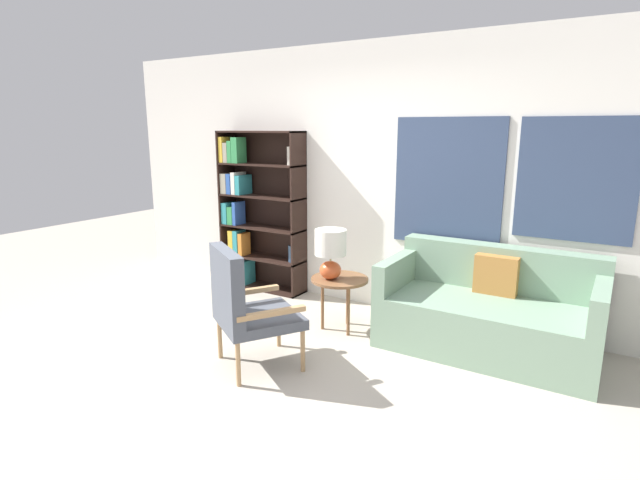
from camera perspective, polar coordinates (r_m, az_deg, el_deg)
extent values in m
plane|color=#B2A899|center=(3.99, -9.63, -15.24)|extent=(14.00, 14.00, 0.00)
cube|color=white|center=(5.24, 4.66, 7.10)|extent=(6.40, 0.06, 2.70)
cube|color=#334260|center=(4.85, 14.34, 6.38)|extent=(1.03, 0.02, 1.20)
cube|color=#334260|center=(4.64, 27.18, 6.13)|extent=(0.92, 0.02, 1.02)
cube|color=black|center=(6.11, -10.50, 3.60)|extent=(0.02, 0.30, 1.82)
cube|color=black|center=(5.48, -2.43, 2.76)|extent=(0.02, 0.30, 1.82)
cube|color=black|center=(5.70, -6.92, 12.19)|extent=(1.05, 0.30, 0.02)
cube|color=black|center=(6.00, -6.46, -5.32)|extent=(1.05, 0.30, 0.02)
cube|color=black|center=(5.90, -5.80, 3.42)|extent=(1.05, 0.01, 1.82)
cube|color=black|center=(5.90, -6.55, -1.98)|extent=(1.05, 0.30, 0.02)
cube|color=black|center=(6.22, -10.03, -3.32)|extent=(0.07, 0.23, 0.28)
cube|color=black|center=(6.18, -9.69, -3.80)|extent=(0.04, 0.19, 0.20)
cube|color=#7A338C|center=(6.14, -9.25, -3.49)|extent=(0.05, 0.21, 0.28)
cube|color=#7A338C|center=(6.12, -8.71, -3.69)|extent=(0.04, 0.25, 0.25)
cube|color=teal|center=(6.07, -8.31, -3.64)|extent=(0.07, 0.22, 0.29)
cube|color=black|center=(5.82, -6.64, 1.46)|extent=(1.05, 0.30, 0.02)
cylinder|color=#194723|center=(6.15, -9.93, -0.13)|extent=(0.06, 0.06, 0.26)
cube|color=gold|center=(6.06, -9.67, -0.19)|extent=(0.07, 0.18, 0.29)
cube|color=teal|center=(6.01, -9.20, -0.25)|extent=(0.07, 0.17, 0.29)
cube|color=orange|center=(5.96, -8.66, -0.46)|extent=(0.06, 0.17, 0.27)
cylinder|color=#334C6B|center=(5.62, -3.10, -1.56)|extent=(0.11, 0.11, 0.19)
cube|color=black|center=(5.76, -6.73, 4.98)|extent=(1.05, 0.30, 0.02)
cube|color=teal|center=(6.05, -10.40, 3.07)|extent=(0.08, 0.18, 0.25)
cube|color=#338C4C|center=(6.00, -9.69, 2.83)|extent=(0.07, 0.21, 0.21)
cube|color=#2D56A8|center=(5.95, -9.27, 3.05)|extent=(0.05, 0.19, 0.27)
cube|color=black|center=(5.72, -6.82, 8.57)|extent=(1.05, 0.30, 0.02)
cube|color=gray|center=(6.01, -10.35, 6.41)|extent=(0.08, 0.23, 0.23)
cube|color=#2D56A8|center=(5.97, -9.74, 6.39)|extent=(0.06, 0.24, 0.23)
cube|color=silver|center=(5.91, -9.29, 6.44)|extent=(0.05, 0.22, 0.25)
cube|color=teal|center=(5.88, -8.75, 6.26)|extent=(0.06, 0.23, 0.22)
cube|color=gold|center=(5.97, -10.80, 10.10)|extent=(0.05, 0.17, 0.29)
cube|color=gray|center=(5.94, -10.26, 9.80)|extent=(0.06, 0.19, 0.23)
cube|color=#338C4C|center=(5.91, -9.68, 9.92)|extent=(0.06, 0.22, 0.25)
cube|color=#338C4C|center=(5.84, -9.29, 10.10)|extent=(0.09, 0.17, 0.29)
cylinder|color=beige|center=(5.45, -3.24, 9.58)|extent=(0.11, 0.11, 0.20)
cylinder|color=tan|center=(3.96, -1.99, -12.48)|extent=(0.04, 0.04, 0.35)
cylinder|color=tan|center=(4.39, -4.76, -9.88)|extent=(0.04, 0.04, 0.35)
cylinder|color=tan|center=(3.80, -9.33, -13.79)|extent=(0.04, 0.04, 0.35)
cylinder|color=tan|center=(4.25, -11.38, -10.90)|extent=(0.04, 0.04, 0.35)
cube|color=#4C515B|center=(4.01, -6.95, -8.90)|extent=(0.82, 0.82, 0.08)
cube|color=#4C515B|center=(3.83, -10.59, -5.07)|extent=(0.56, 0.40, 0.54)
cube|color=tan|center=(3.71, -5.58, -8.33)|extent=(0.33, 0.48, 0.04)
cube|color=tan|center=(4.21, -8.25, -5.84)|extent=(0.33, 0.48, 0.04)
cube|color=gray|center=(4.51, 18.53, -9.25)|extent=(1.74, 0.91, 0.45)
cube|color=gray|center=(4.71, 19.90, -2.99)|extent=(1.74, 0.20, 0.40)
cube|color=gray|center=(4.62, 9.03, -3.43)|extent=(0.12, 0.91, 0.28)
cube|color=gray|center=(4.30, 29.46, -6.20)|extent=(0.12, 0.91, 0.28)
cube|color=#B27538|center=(4.58, 19.48, -3.79)|extent=(0.36, 0.12, 0.34)
cylinder|color=brown|center=(4.62, 2.27, -4.51)|extent=(0.53, 0.53, 0.03)
cylinder|color=brown|center=(4.83, 3.17, -6.88)|extent=(0.03, 0.03, 0.48)
cylinder|color=brown|center=(4.70, 0.29, -7.43)|extent=(0.03, 0.03, 0.48)
cylinder|color=brown|center=(4.58, 3.26, -8.04)|extent=(0.03, 0.03, 0.48)
ellipsoid|color=#C65128|center=(4.57, 1.20, -3.46)|extent=(0.20, 0.20, 0.17)
cylinder|color=tan|center=(4.53, 1.21, -2.07)|extent=(0.02, 0.02, 0.06)
cylinder|color=white|center=(4.50, 1.22, -0.26)|extent=(0.29, 0.29, 0.23)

